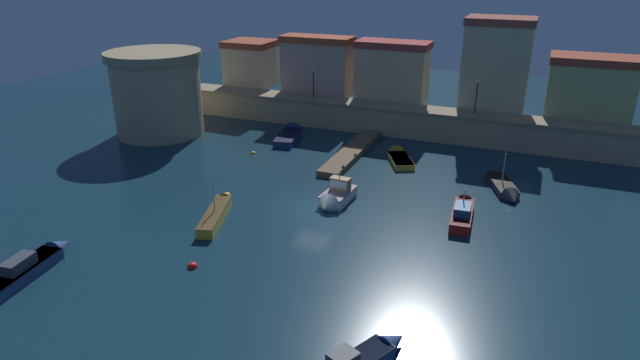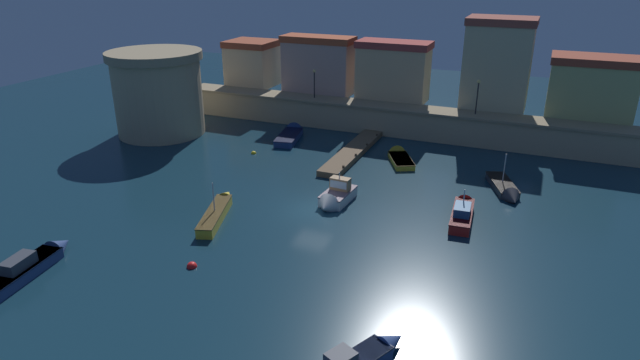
{
  "view_description": "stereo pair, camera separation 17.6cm",
  "coord_description": "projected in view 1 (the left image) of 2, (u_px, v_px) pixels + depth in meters",
  "views": [
    {
      "loc": [
        14.02,
        -32.34,
        16.9
      ],
      "look_at": [
        0.0,
        1.56,
        1.75
      ],
      "focal_mm": 30.47,
      "sensor_mm": 36.0,
      "label": 1
    },
    {
      "loc": [
        14.18,
        -32.28,
        16.9
      ],
      "look_at": [
        0.0,
        1.56,
        1.75
      ],
      "focal_mm": 30.47,
      "sensor_mm": 36.0,
      "label": 2
    }
  ],
  "objects": [
    {
      "name": "quay_lamp_1",
      "position": [
        477.0,
        91.0,
        51.24
      ],
      "size": [
        0.32,
        0.32,
        3.31
      ],
      "color": "black",
      "rests_on": "quay_wall"
    },
    {
      "name": "old_town_backdrop",
      "position": [
        423.0,
        70.0,
        55.95
      ],
      "size": [
        42.77,
        4.94,
        8.91
      ],
      "color": "#D3B68B",
      "rests_on": "ground"
    },
    {
      "name": "mooring_buoy_1",
      "position": [
        193.0,
        267.0,
        31.87
      ],
      "size": [
        0.62,
        0.62,
        0.62
      ],
      "primitive_type": "sphere",
      "color": "red",
      "rests_on": "ground"
    },
    {
      "name": "fortress_tower",
      "position": [
        157.0,
        93.0,
        54.39
      ],
      "size": [
        9.34,
        9.34,
        8.35
      ],
      "color": "tan",
      "rests_on": "ground"
    },
    {
      "name": "moored_boat_4",
      "position": [
        291.0,
        134.0,
        54.67
      ],
      "size": [
        3.03,
        6.46,
        1.72
      ],
      "rotation": [
        0.0,
        0.0,
        1.78
      ],
      "color": "navy",
      "rests_on": "ground"
    },
    {
      "name": "moored_boat_2",
      "position": [
        505.0,
        189.0,
        41.72
      ],
      "size": [
        3.36,
        5.7,
        3.28
      ],
      "rotation": [
        0.0,
        0.0,
        -1.2
      ],
      "color": "#333338",
      "rests_on": "ground"
    },
    {
      "name": "moored_boat_6",
      "position": [
        398.0,
        157.0,
        48.69
      ],
      "size": [
        3.66,
        5.09,
        1.55
      ],
      "rotation": [
        0.0,
        0.0,
        2.04
      ],
      "color": "gold",
      "rests_on": "ground"
    },
    {
      "name": "quay_wall",
      "position": [
        389.0,
        119.0,
        55.6
      ],
      "size": [
        47.02,
        3.12,
        2.9
      ],
      "color": "tan",
      "rests_on": "ground"
    },
    {
      "name": "moored_boat_7",
      "position": [
        463.0,
        210.0,
        37.91
      ],
      "size": [
        1.75,
        6.08,
        2.51
      ],
      "rotation": [
        0.0,
        0.0,
        1.65
      ],
      "color": "red",
      "rests_on": "ground"
    },
    {
      "name": "mooring_buoy_0",
      "position": [
        253.0,
        154.0,
        50.19
      ],
      "size": [
        0.47,
        0.47,
        0.47
      ],
      "primitive_type": "sphere",
      "color": "yellow",
      "rests_on": "ground"
    },
    {
      "name": "pier_dock",
      "position": [
        352.0,
        152.0,
        49.91
      ],
      "size": [
        1.89,
        12.62,
        0.7
      ],
      "color": "brown",
      "rests_on": "ground"
    },
    {
      "name": "ground_plane",
      "position": [
        312.0,
        210.0,
        39.03
      ],
      "size": [
        111.89,
        111.89,
        0.0
      ],
      "primitive_type": "plane",
      "color": "#112D3D"
    },
    {
      "name": "moored_boat_1",
      "position": [
        335.0,
        197.0,
        39.81
      ],
      "size": [
        1.98,
        4.25,
        2.64
      ],
      "rotation": [
        0.0,
        0.0,
        -1.64
      ],
      "color": "silver",
      "rests_on": "ground"
    },
    {
      "name": "quay_lamp_0",
      "position": [
        313.0,
        79.0,
        57.24
      ],
      "size": [
        0.32,
        0.32,
        3.02
      ],
      "color": "black",
      "rests_on": "quay_wall"
    },
    {
      "name": "moored_boat_0",
      "position": [
        30.0,
        266.0,
        31.14
      ],
      "size": [
        2.32,
        7.22,
        1.68
      ],
      "rotation": [
        0.0,
        0.0,
        1.7
      ],
      "color": "navy",
      "rests_on": "ground"
    },
    {
      "name": "moored_boat_5",
      "position": [
        218.0,
        211.0,
        38.03
      ],
      "size": [
        3.17,
        6.91,
        2.96
      ],
      "rotation": [
        0.0,
        0.0,
        1.88
      ],
      "color": "gold",
      "rests_on": "ground"
    }
  ]
}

